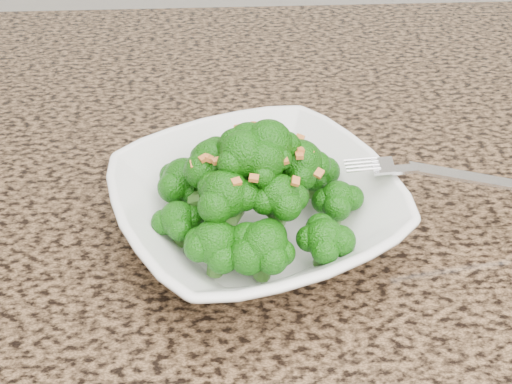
{
  "coord_description": "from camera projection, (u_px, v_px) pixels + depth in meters",
  "views": [
    {
      "loc": [
        -0.11,
        -0.16,
        1.3
      ],
      "look_at": [
        -0.09,
        0.28,
        0.95
      ],
      "focal_mm": 45.0,
      "sensor_mm": 36.0,
      "label": 1
    }
  ],
  "objects": [
    {
      "name": "granite_counter",
      "position": [
        346.0,
        229.0,
        0.62
      ],
      "size": [
        1.64,
        1.04,
        0.03
      ],
      "primitive_type": "cube",
      "color": "brown",
      "rests_on": "cabinet"
    },
    {
      "name": "bowl",
      "position": [
        256.0,
        210.0,
        0.57
      ],
      "size": [
        0.32,
        0.32,
        0.06
      ],
      "primitive_type": "imported",
      "rotation": [
        0.0,
        0.0,
        0.4
      ],
      "color": "white",
      "rests_on": "granite_counter"
    },
    {
      "name": "broccoli_pile",
      "position": [
        256.0,
        148.0,
        0.53
      ],
      "size": [
        0.21,
        0.21,
        0.07
      ],
      "primitive_type": null,
      "color": "#16610B",
      "rests_on": "bowl"
    },
    {
      "name": "garlic_topping",
      "position": [
        256.0,
        106.0,
        0.51
      ],
      "size": [
        0.13,
        0.13,
        0.01
      ],
      "primitive_type": null,
      "color": "orange",
      "rests_on": "broccoli_pile"
    },
    {
      "name": "fork",
      "position": [
        410.0,
        169.0,
        0.56
      ],
      "size": [
        0.19,
        0.04,
        0.01
      ],
      "primitive_type": null,
      "rotation": [
        0.0,
        0.0,
        -0.04
      ],
      "color": "silver",
      "rests_on": "bowl"
    }
  ]
}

